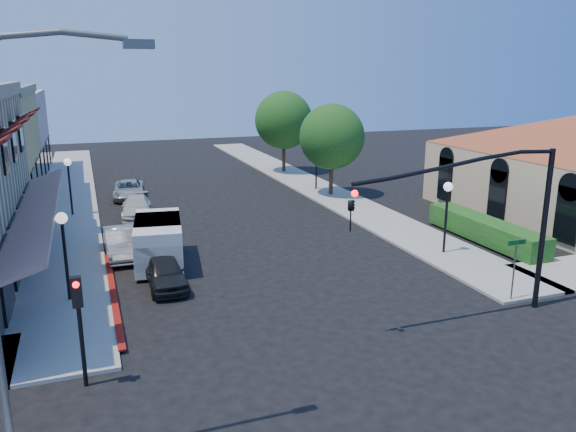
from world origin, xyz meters
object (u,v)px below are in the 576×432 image
object	(u,v)px
street_tree_a	(332,137)
lamppost_left_far	(68,172)
cobra_streetlight	(3,248)
parked_car_c	(137,207)
secondary_signal	(79,311)
parked_car_a	(165,272)
white_van	(158,239)
signal_mast_arm	(498,206)
parked_car_d	(129,190)
parked_car_b	(121,243)
lamppost_right_far	(316,154)
lamppost_right_near	(447,199)
street_tree_b	(284,120)
lamppost_left_near	(63,234)
street_name_sign	(515,260)

from	to	relation	value
street_tree_a	lamppost_left_far	distance (m)	17.36
cobra_streetlight	parked_car_c	size ratio (longest dim) A/B	2.23
secondary_signal	parked_car_a	bearing A→B (deg)	65.25
secondary_signal	white_van	xyz separation A→B (m)	(3.34, 9.80, -1.11)
lamppost_left_far	parked_car_c	bearing A→B (deg)	-21.66
signal_mast_arm	parked_car_d	world-z (taller)	signal_mast_arm
street_tree_a	secondary_signal	bearing A→B (deg)	-129.21
parked_car_b	parked_car_d	size ratio (longest dim) A/B	0.93
signal_mast_arm	white_van	size ratio (longest dim) A/B	1.62
street_tree_a	lamppost_right_far	xyz separation A→B (m)	(-0.30, 2.00, -1.46)
cobra_streetlight	lamppost_right_near	distance (m)	20.44
parked_car_a	street_tree_b	bearing A→B (deg)	59.08
street_tree_b	secondary_signal	world-z (taller)	street_tree_b
street_tree_a	cobra_streetlight	bearing A→B (deg)	-126.79
lamppost_left_far	parked_car_d	distance (m)	5.84
lamppost_left_near	lamppost_right_far	bearing A→B (deg)	43.26
lamppost_left_far	cobra_streetlight	bearing A→B (deg)	-91.55
cobra_streetlight	street_name_sign	size ratio (longest dim) A/B	3.72
street_tree_b	parked_car_a	world-z (taller)	street_tree_b
secondary_signal	lamppost_left_far	world-z (taller)	lamppost_left_far
lamppost_left_near	street_tree_a	bearing A→B (deg)	38.98
signal_mast_arm	lamppost_right_near	bearing A→B (deg)	67.88
secondary_signal	lamppost_left_near	size ratio (longest dim) A/B	0.93
street_tree_a	lamppost_right_far	size ratio (longest dim) A/B	1.82
white_van	parked_car_b	bearing A→B (deg)	130.63
lamppost_right_near	white_van	distance (m)	13.63
street_tree_a	street_tree_b	distance (m)	10.01
street_tree_b	parked_car_c	world-z (taller)	street_tree_b
cobra_streetlight	lamppost_left_far	world-z (taller)	cobra_streetlight
lamppost_right_near	parked_car_c	distance (m)	18.40
lamppost_right_far	white_van	size ratio (longest dim) A/B	0.72
street_tree_a	street_name_sign	distance (m)	20.00
street_name_sign	lamppost_left_near	distance (m)	17.05
secondary_signal	parked_car_b	size ratio (longest dim) A/B	0.80
street_tree_b	parked_car_a	distance (m)	27.56
secondary_signal	parked_car_d	xyz separation A→B (m)	(3.20, 24.59, -1.70)
white_van	lamppost_left_near	bearing A→B (deg)	-140.10
street_tree_a	signal_mast_arm	distance (m)	20.71
secondary_signal	signal_mast_arm	bearing A→B (deg)	0.37
street_tree_b	cobra_streetlight	world-z (taller)	cobra_streetlight
street_tree_a	parked_car_c	distance (m)	14.14
street_name_sign	lamppost_left_far	size ratio (longest dim) A/B	0.70
signal_mast_arm	secondary_signal	bearing A→B (deg)	-179.63
street_tree_b	parked_car_d	xyz separation A→B (m)	(-13.60, -6.00, -3.92)
lamppost_left_far	parked_car_a	bearing A→B (deg)	-74.84
street_tree_b	parked_car_d	distance (m)	15.37
white_van	parked_car_a	world-z (taller)	white_van
signal_mast_arm	street_tree_b	bearing A→B (deg)	84.49
street_tree_a	parked_car_d	world-z (taller)	street_tree_a
street_name_sign	lamppost_right_far	xyz separation A→B (m)	(1.00, 21.80, 1.04)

